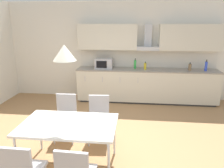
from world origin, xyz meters
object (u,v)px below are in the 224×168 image
at_px(chair_far_right, 99,114).
at_px(bottle_brown, 190,67).
at_px(dining_table, 69,126).
at_px(chair_far_left, 66,112).
at_px(microwave, 104,63).
at_px(bottle_yellow, 145,66).
at_px(bottle_blue, 206,66).
at_px(pendant_lamp, 64,53).
at_px(bottle_green, 135,64).

bearing_deg(chair_far_right, bottle_brown, 46.49).
distance_m(bottle_brown, dining_table, 3.92).
xyz_separation_m(dining_table, chair_far_left, (-0.32, 0.83, -0.15)).
distance_m(microwave, bottle_yellow, 1.15).
xyz_separation_m(microwave, bottle_blue, (2.75, -0.05, -0.01)).
bearing_deg(chair_far_left, dining_table, -68.72).
relative_size(bottle_yellow, chair_far_right, 0.24).
bearing_deg(bottle_brown, pendant_lamp, -128.43).
height_order(dining_table, chair_far_right, chair_far_right).
bearing_deg(chair_far_left, bottle_yellow, 55.09).
height_order(bottle_blue, bottle_green, bottle_blue).
height_order(microwave, bottle_yellow, microwave).
xyz_separation_m(bottle_blue, bottle_green, (-1.88, 0.10, -0.01)).
bearing_deg(microwave, chair_far_right, -84.32).
relative_size(chair_far_left, pendant_lamp, 2.72).
bearing_deg(pendant_lamp, bottle_yellow, 68.04).
bearing_deg(microwave, dining_table, -91.66).
height_order(microwave, dining_table, microwave).
height_order(bottle_blue, bottle_yellow, bottle_blue).
bearing_deg(chair_far_left, bottle_brown, 38.97).
height_order(bottle_yellow, pendant_lamp, pendant_lamp).
distance_m(bottle_green, bottle_yellow, 0.29).
bearing_deg(chair_far_left, chair_far_right, -0.02).
relative_size(microwave, bottle_green, 1.68).
height_order(bottle_blue, chair_far_left, bottle_blue).
bearing_deg(bottle_green, bottle_yellow, -14.00).
distance_m(bottle_blue, dining_table, 4.17).
height_order(bottle_yellow, chair_far_right, bottle_yellow).
bearing_deg(bottle_yellow, bottle_green, 166.00).
bearing_deg(microwave, bottle_green, 3.49).
bearing_deg(microwave, bottle_brown, -0.72).
bearing_deg(bottle_blue, pendant_lamp, -133.02).
bearing_deg(bottle_green, dining_table, -107.01).
distance_m(chair_far_right, chair_far_left, 0.64).
relative_size(bottle_green, chair_far_left, 0.33).
bearing_deg(bottle_brown, chair_far_right, -133.51).
distance_m(microwave, bottle_green, 0.87).
height_order(chair_far_right, chair_far_left, same).
bearing_deg(pendant_lamp, microwave, 88.34).
distance_m(bottle_brown, bottle_green, 1.47).
bearing_deg(dining_table, pendant_lamp, 180.00).
bearing_deg(bottle_yellow, dining_table, -111.96).
xyz_separation_m(bottle_brown, dining_table, (-2.43, -3.06, -0.34)).
bearing_deg(chair_far_left, microwave, 79.61).
distance_m(bottle_blue, bottle_yellow, 1.60).
distance_m(chair_far_right, pendant_lamp, 1.54).
bearing_deg(bottle_yellow, microwave, 179.19).
relative_size(bottle_brown, chair_far_right, 0.24).
xyz_separation_m(chair_far_left, pendant_lamp, (0.32, -0.83, 1.25)).
bearing_deg(bottle_green, pendant_lamp, -107.01).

